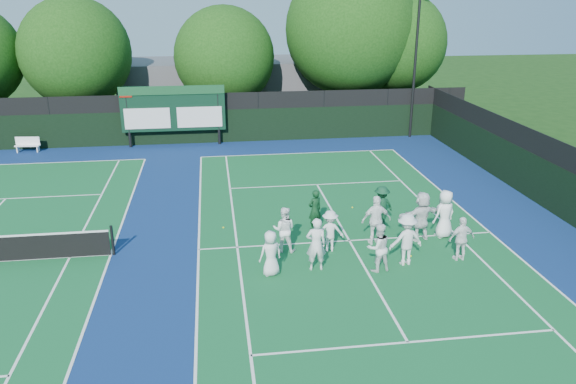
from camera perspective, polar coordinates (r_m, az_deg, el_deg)
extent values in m
plane|color=#16370F|center=(19.95, 6.93, -6.14)|extent=(120.00, 120.00, 0.00)
cube|color=navy|center=(20.29, -10.52, -5.87)|extent=(34.00, 32.00, 0.01)
cube|color=#12592B|center=(20.82, 6.24, -4.93)|extent=(10.97, 23.77, 0.00)
cube|color=white|center=(31.78, 1.13, 3.96)|extent=(10.97, 0.08, 0.00)
cube|color=white|center=(20.27, -9.07, -5.78)|extent=(0.08, 23.77, 0.00)
cube|color=white|center=(22.72, 19.82, -3.87)|extent=(0.08, 23.77, 0.00)
cube|color=white|center=(20.27, -5.18, -5.60)|extent=(0.08, 23.77, 0.00)
cube|color=white|center=(22.14, 16.66, -4.13)|extent=(0.08, 23.77, 0.00)
cube|color=white|center=(15.49, 12.08, -14.70)|extent=(8.23, 0.08, 0.00)
cube|color=white|center=(26.62, 2.96, 0.77)|extent=(8.23, 0.08, 0.00)
cube|color=white|center=(20.82, 6.24, -4.92)|extent=(0.08, 12.80, 0.00)
cube|color=white|center=(32.73, -23.90, 2.70)|extent=(10.97, 0.08, 0.00)
cube|color=white|center=(20.59, -17.56, -6.09)|extent=(0.08, 23.77, 0.00)
cube|color=white|center=(20.88, -21.29, -6.18)|extent=(0.08, 23.77, 0.00)
cube|color=white|center=(27.75, -26.76, -0.61)|extent=(8.23, 0.08, 0.00)
cube|color=black|center=(34.20, -9.74, 6.52)|extent=(34.00, 0.08, 2.00)
cube|color=black|center=(33.90, -9.89, 8.99)|extent=(34.00, 0.05, 1.00)
cylinder|color=black|center=(33.97, -15.95, 7.25)|extent=(0.16, 0.16, 3.50)
cylinder|color=black|center=(33.63, -7.08, 7.74)|extent=(0.16, 0.16, 3.50)
cube|color=black|center=(33.61, -11.59, 8.27)|extent=(6.00, 0.15, 2.60)
cube|color=#144623|center=(33.32, -11.73, 10.09)|extent=(6.00, 0.05, 0.50)
cube|color=silver|center=(33.75, -14.10, 7.25)|extent=(2.60, 0.04, 1.20)
cube|color=silver|center=(33.55, -8.97, 7.54)|extent=(2.60, 0.04, 1.20)
cube|color=maroon|center=(33.61, -16.20, 9.63)|extent=(0.70, 0.04, 0.50)
cube|color=#535358|center=(41.94, -4.01, 10.57)|extent=(18.00, 6.00, 4.00)
cylinder|color=black|center=(35.43, 12.85, 13.34)|extent=(0.16, 0.16, 10.00)
cylinder|color=black|center=(20.35, -17.40, -4.72)|extent=(0.10, 0.10, 1.10)
cube|color=white|center=(35.23, -24.94, 4.30)|extent=(1.39, 0.51, 0.05)
cube|color=white|center=(35.30, -24.94, 4.75)|extent=(1.36, 0.20, 0.45)
cube|color=white|center=(35.44, -25.74, 3.92)|extent=(0.09, 0.32, 0.36)
cube|color=white|center=(35.12, -24.05, 4.04)|extent=(0.09, 0.32, 0.36)
cylinder|color=black|center=(38.41, -20.07, 7.48)|extent=(0.44, 0.44, 2.56)
sphere|color=#133C0D|center=(37.86, -20.76, 13.10)|extent=(6.75, 6.75, 6.75)
sphere|color=#133C0D|center=(38.10, -19.64, 12.24)|extent=(4.72, 4.72, 4.72)
cylinder|color=black|center=(37.59, -6.27, 8.10)|extent=(0.44, 0.44, 2.30)
sphere|color=#133C0D|center=(37.04, -6.48, 13.49)|extent=(6.40, 6.40, 6.40)
sphere|color=#133C0D|center=(37.43, -5.51, 12.60)|extent=(4.48, 4.48, 4.48)
cylinder|color=black|center=(38.61, 6.12, 9.04)|extent=(0.44, 0.44, 3.12)
sphere|color=#133C0D|center=(38.02, 6.39, 16.10)|extent=(8.52, 8.52, 8.52)
sphere|color=#133C0D|center=(38.52, 7.12, 14.84)|extent=(5.97, 5.97, 5.97)
cylinder|color=black|center=(39.49, 10.63, 8.97)|extent=(0.44, 0.44, 3.01)
sphere|color=#133C0D|center=(38.97, 11.01, 14.68)|extent=(6.51, 6.51, 6.51)
sphere|color=#133C0D|center=(39.51, 11.65, 13.75)|extent=(4.56, 4.56, 4.56)
sphere|color=yellow|center=(23.87, 6.56, -1.58)|extent=(0.07, 0.07, 0.07)
sphere|color=yellow|center=(19.95, 12.36, -6.37)|extent=(0.07, 0.07, 0.07)
sphere|color=yellow|center=(21.89, -6.58, -3.61)|extent=(0.07, 0.07, 0.07)
sphere|color=yellow|center=(23.53, 8.69, -2.00)|extent=(0.07, 0.07, 0.07)
sphere|color=yellow|center=(19.36, 11.69, -7.17)|extent=(0.07, 0.07, 0.07)
imported|color=white|center=(18.03, -1.77, -6.24)|extent=(0.86, 0.69, 1.53)
imported|color=silver|center=(18.31, 2.87, -5.33)|extent=(0.68, 0.46, 1.83)
imported|color=white|center=(18.50, 9.17, -5.59)|extent=(0.91, 0.77, 1.65)
imported|color=silver|center=(19.06, 11.93, -4.75)|extent=(1.23, 0.81, 1.79)
imported|color=white|center=(19.87, 17.22, -4.56)|extent=(0.95, 0.47, 1.57)
imported|color=white|center=(19.60, -0.40, -3.82)|extent=(0.93, 0.81, 1.65)
imported|color=silver|center=(19.71, 4.28, -3.96)|extent=(1.03, 0.67, 1.51)
imported|color=white|center=(20.36, 8.95, -2.85)|extent=(1.11, 0.52, 1.85)
imported|color=white|center=(21.02, 13.40, -2.39)|extent=(1.82, 1.03, 1.87)
imported|color=white|center=(21.49, 15.63, -2.17)|extent=(1.03, 0.85, 1.82)
imported|color=#0E3319|center=(21.38, 2.74, -1.84)|extent=(0.69, 0.59, 1.61)
imported|color=#103C23|center=(22.03, 9.47, -1.43)|extent=(1.18, 0.91, 1.62)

